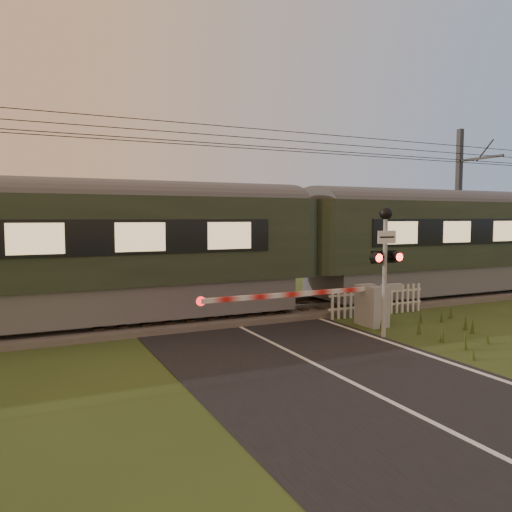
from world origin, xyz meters
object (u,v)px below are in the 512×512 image
picket_fence (377,301)px  catenary_mast (459,205)px  boom_gate (365,304)px  crossing_signal (385,248)px  train (300,245)px

picket_fence → catenary_mast: size_ratio=0.52×
boom_gate → picket_fence: bearing=39.9°
crossing_signal → picket_fence: bearing=54.1°
train → crossing_signal: size_ratio=12.25×
picket_fence → catenary_mast: 9.64m
catenary_mast → train: bearing=-167.3°
crossing_signal → catenary_mast: size_ratio=0.48×
train → picket_fence: 3.20m
boom_gate → picket_fence: boom_gate is taller
crossing_signal → train: bearing=90.3°
picket_fence → train: bearing=134.5°
crossing_signal → catenary_mast: bearing=34.0°
boom_gate → crossing_signal: (-0.41, -1.35, 1.73)m
picket_fence → catenary_mast: bearing=27.1°
crossing_signal → catenary_mast: catenary_mast is taller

